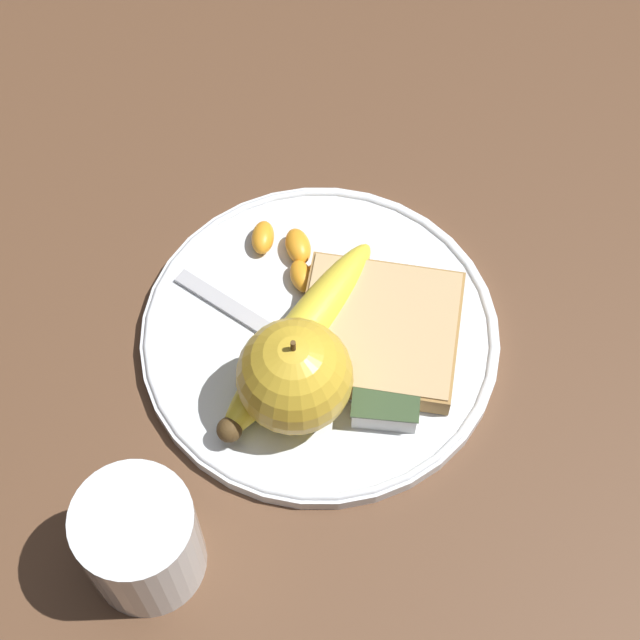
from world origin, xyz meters
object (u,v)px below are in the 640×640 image
Objects in this scene: juice_glass at (141,542)px; bread_slice at (379,327)px; fork at (301,351)px; jam_packet at (386,401)px; banana at (298,338)px; apple at (295,376)px; plate at (320,335)px.

juice_glass reaches higher than bread_slice.
jam_packet is at bearing -1.10° from fork.
banana is 3.82× the size of jam_packet.
apple is 1.89× the size of jam_packet.
juice_glass is at bearing 39.63° from jam_packet.
juice_glass is at bearing -88.51° from fork.
bread_slice is at bearing -175.62° from plate.
bread_slice is (-0.06, -0.06, -0.03)m from apple.
juice_glass is 0.20m from jam_packet.
fork is at bearing 54.83° from plate.
jam_packet is (-0.07, 0.04, 0.01)m from fork.
plate is 3.11× the size of juice_glass.
banana reaches higher than plate.
plate is 0.08m from jam_packet.
plate is 0.02m from fork.
fork is at bearing 131.46° from banana.
plate is 1.51× the size of fork.
juice_glass is 0.15m from apple.
plate is 0.05m from bread_slice.
jam_packet is at bearing -178.00° from apple.
bread_slice reaches higher than fork.
plate is 0.08m from apple.
bread_slice is (-0.14, -0.19, -0.02)m from juice_glass.
bread_slice is at bearing -81.33° from jam_packet.
bread_slice reaches higher than plate.
apple is at bearing -125.17° from juice_glass.
banana is 1.03× the size of fork.
juice_glass reaches higher than jam_packet.
apple is (0.01, 0.06, 0.05)m from plate.
juice_glass is 0.19m from banana.
bread_slice is at bearing -127.62° from juice_glass.
juice_glass is 0.24m from bread_slice.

